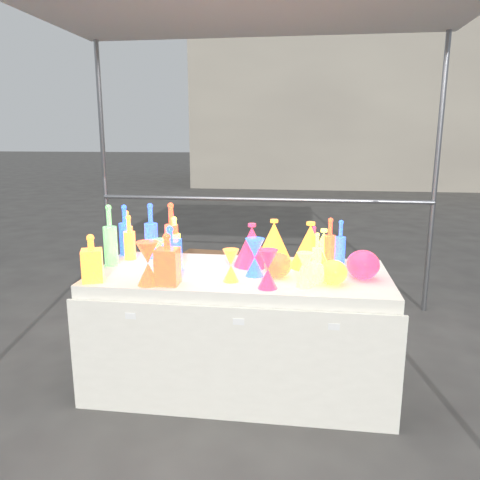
# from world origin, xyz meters

# --- Properties ---
(ground) EXTENTS (80.00, 80.00, 0.00)m
(ground) POSITION_xyz_m (0.00, 0.00, 0.00)
(ground) COLOR #5D5A56
(ground) RESTS_ON ground
(display_table) EXTENTS (1.84, 0.83, 0.75)m
(display_table) POSITION_xyz_m (0.00, -0.01, 0.37)
(display_table) COLOR white
(display_table) RESTS_ON ground
(background_building) EXTENTS (14.00, 6.00, 6.00)m
(background_building) POSITION_xyz_m (4.00, 14.00, 3.00)
(background_building) COLOR #AEA491
(background_building) RESTS_ON ground
(cardboard_box_closed) EXTENTS (0.62, 0.48, 0.42)m
(cardboard_box_closed) POSITION_xyz_m (-0.52, 1.63, 0.21)
(cardboard_box_closed) COLOR #9C6A46
(cardboard_box_closed) RESTS_ON ground
(cardboard_box_flat) EXTENTS (0.97, 0.88, 0.07)m
(cardboard_box_flat) POSITION_xyz_m (0.40, 2.54, 0.03)
(cardboard_box_flat) COLOR #9C6A46
(cardboard_box_flat) RESTS_ON ground
(bottle_0) EXTENTS (0.10, 0.10, 0.31)m
(bottle_0) POSITION_xyz_m (-0.85, 0.35, 0.90)
(bottle_0) COLOR #C11237
(bottle_0) RESTS_ON display_table
(bottle_1) EXTENTS (0.11, 0.11, 0.35)m
(bottle_1) POSITION_xyz_m (-0.85, 0.31, 0.93)
(bottle_1) COLOR #1C9E5F
(bottle_1) RESTS_ON display_table
(bottle_2) EXTENTS (0.11, 0.11, 0.40)m
(bottle_2) POSITION_xyz_m (-0.47, 0.15, 0.95)
(bottle_2) COLOR orange
(bottle_2) RESTS_ON display_table
(bottle_3) EXTENTS (0.10, 0.10, 0.30)m
(bottle_3) POSITION_xyz_m (-0.52, 0.34, 0.90)
(bottle_3) COLOR #1A2D9A
(bottle_3) RESTS_ON display_table
(bottle_4) EXTENTS (0.10, 0.10, 0.31)m
(bottle_4) POSITION_xyz_m (-0.44, 0.13, 0.91)
(bottle_4) COLOR #16748D
(bottle_4) RESTS_ON display_table
(bottle_5) EXTENTS (0.10, 0.10, 0.40)m
(bottle_5) POSITION_xyz_m (-0.84, 0.04, 0.95)
(bottle_5) COLOR #B925B3
(bottle_5) RESTS_ON display_table
(bottle_6) EXTENTS (0.08, 0.08, 0.30)m
(bottle_6) POSITION_xyz_m (-0.78, 0.20, 0.90)
(bottle_6) COLOR #C11237
(bottle_6) RESTS_ON display_table
(bottle_7) EXTENTS (0.09, 0.09, 0.38)m
(bottle_7) POSITION_xyz_m (-0.64, 0.25, 0.94)
(bottle_7) COLOR #1C9E5F
(bottle_7) RESTS_ON display_table
(decanter_0) EXTENTS (0.15, 0.15, 0.28)m
(decanter_0) POSITION_xyz_m (-0.81, -0.30, 0.89)
(decanter_0) COLOR #C11237
(decanter_0) RESTS_ON display_table
(decanter_1) EXTENTS (0.13, 0.13, 0.29)m
(decanter_1) POSITION_xyz_m (-0.37, -0.30, 0.90)
(decanter_1) COLOR orange
(decanter_1) RESTS_ON display_table
(decanter_2) EXTENTS (0.13, 0.13, 0.29)m
(decanter_2) POSITION_xyz_m (-0.42, -0.05, 0.89)
(decanter_2) COLOR #1C9E5F
(decanter_2) RESTS_ON display_table
(hourglass_0) EXTENTS (0.13, 0.13, 0.25)m
(hourglass_0) POSITION_xyz_m (-0.47, -0.32, 0.87)
(hourglass_0) COLOR orange
(hourglass_0) RESTS_ON display_table
(hourglass_1) EXTENTS (0.14, 0.14, 0.22)m
(hourglass_1) POSITION_xyz_m (0.19, -0.29, 0.86)
(hourglass_1) COLOR #1A2D9A
(hourglass_1) RESTS_ON display_table
(hourglass_2) EXTENTS (0.10, 0.10, 0.19)m
(hourglass_2) POSITION_xyz_m (0.39, -0.23, 0.85)
(hourglass_2) COLOR #16748D
(hourglass_2) RESTS_ON display_table
(hourglass_3) EXTENTS (0.13, 0.13, 0.21)m
(hourglass_3) POSITION_xyz_m (-0.48, -0.08, 0.85)
(hourglass_3) COLOR #B925B3
(hourglass_3) RESTS_ON display_table
(hourglass_4) EXTENTS (0.12, 0.12, 0.19)m
(hourglass_4) POSITION_xyz_m (-0.03, -0.20, 0.84)
(hourglass_4) COLOR #C11237
(hourglass_4) RESTS_ON display_table
(hourglass_5) EXTENTS (0.13, 0.13, 0.23)m
(hourglass_5) POSITION_xyz_m (0.10, -0.07, 0.86)
(hourglass_5) COLOR #1C9E5F
(hourglass_5) RESTS_ON display_table
(globe_0) EXTENTS (0.18, 0.18, 0.12)m
(globe_0) POSITION_xyz_m (0.55, -0.17, 0.81)
(globe_0) COLOR #C11237
(globe_0) RESTS_ON display_table
(globe_1) EXTENTS (0.19, 0.19, 0.12)m
(globe_1) POSITION_xyz_m (0.44, -0.19, 0.81)
(globe_1) COLOR #16748D
(globe_1) RESTS_ON display_table
(globe_2) EXTENTS (0.21, 0.21, 0.13)m
(globe_2) POSITION_xyz_m (0.24, -0.08, 0.82)
(globe_2) COLOR orange
(globe_2) RESTS_ON display_table
(globe_3) EXTENTS (0.23, 0.23, 0.15)m
(globe_3) POSITION_xyz_m (0.73, -0.05, 0.83)
(globe_3) COLOR #1A2D9A
(globe_3) RESTS_ON display_table
(lampshade_0) EXTENTS (0.29, 0.29, 0.28)m
(lampshade_0) POSITION_xyz_m (0.19, 0.28, 0.89)
(lampshade_0) COLOR #C8D82D
(lampshade_0) RESTS_ON display_table
(lampshade_1) EXTENTS (0.30, 0.30, 0.29)m
(lampshade_1) POSITION_xyz_m (0.42, 0.16, 0.90)
(lampshade_1) COLOR #C8D82D
(lampshade_1) RESTS_ON display_table
(lampshade_2) EXTENTS (0.29, 0.29, 0.28)m
(lampshade_2) POSITION_xyz_m (0.06, 0.15, 0.89)
(lampshade_2) COLOR #1A2D9A
(lampshade_2) RESTS_ON display_table
(lampshade_3) EXTENTS (0.25, 0.25, 0.23)m
(lampshade_3) POSITION_xyz_m (0.51, 0.24, 0.87)
(lampshade_3) COLOR #16748D
(lampshade_3) RESTS_ON display_table
(bottle_8) EXTENTS (0.07, 0.07, 0.30)m
(bottle_8) POSITION_xyz_m (0.61, 0.21, 0.90)
(bottle_8) COLOR #1C9E5F
(bottle_8) RESTS_ON display_table
(bottle_9) EXTENTS (0.09, 0.09, 0.32)m
(bottle_9) POSITION_xyz_m (0.55, 0.20, 0.91)
(bottle_9) COLOR orange
(bottle_9) RESTS_ON display_table
(bottle_10) EXTENTS (0.07, 0.07, 0.25)m
(bottle_10) POSITION_xyz_m (0.45, 0.24, 0.88)
(bottle_10) COLOR #1A2D9A
(bottle_10) RESTS_ON display_table
(bottle_11) EXTENTS (0.07, 0.07, 0.26)m
(bottle_11) POSITION_xyz_m (0.46, 0.01, 0.88)
(bottle_11) COLOR #16748D
(bottle_11) RESTS_ON display_table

